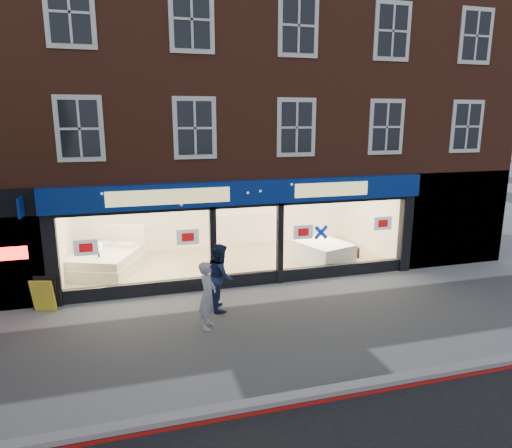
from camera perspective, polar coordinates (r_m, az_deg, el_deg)
name	(u,v)px	position (r m, az deg, el deg)	size (l,w,h in m)	color
ground	(279,328)	(11.61, 2.89, -12.81)	(120.00, 120.00, 0.00)	gray
kerb_line	(333,400)	(9.12, 9.63, -20.83)	(60.00, 0.10, 0.01)	#8C0A07
kerb_stone	(329,391)	(9.24, 9.08, -19.91)	(60.00, 0.25, 0.12)	gray
showroom_floor	(231,263)	(16.29, -3.09, -4.87)	(11.00, 4.50, 0.10)	tan
building	(218,72)	(17.22, -4.76, 18.38)	(19.00, 8.26, 10.30)	brown
display_bed	(106,260)	(15.93, -18.27, -4.35)	(2.73, 2.95, 1.36)	silver
bedside_table	(100,269)	(15.43, -18.92, -5.35)	(0.45, 0.45, 0.55)	brown
mattress_stack	(323,252)	(16.26, 8.38, -3.51)	(1.95, 2.19, 0.73)	white
sofa	(331,249)	(17.03, 9.42, -3.08)	(1.90, 0.74, 0.55)	black
a_board	(44,294)	(13.58, -25.00, -7.99)	(0.61, 0.39, 0.94)	gold
pedestrian_grey	(208,295)	(11.33, -6.07, -8.84)	(0.62, 0.41, 1.70)	#9E9FA5
pedestrian_blue	(221,277)	(12.38, -4.45, -6.58)	(0.88, 0.69, 1.81)	#192547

